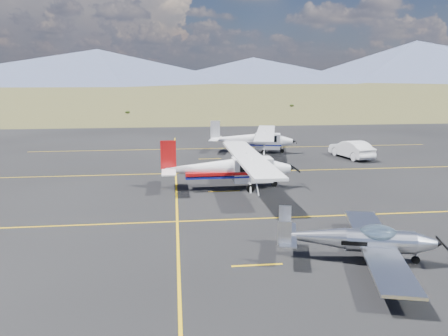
# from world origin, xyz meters

# --- Properties ---
(ground) EXTENTS (1600.00, 1600.00, 0.00)m
(ground) POSITION_xyz_m (0.00, 0.00, 0.00)
(ground) COLOR #383D1C
(ground) RESTS_ON ground
(apron) EXTENTS (72.00, 72.00, 0.02)m
(apron) POSITION_xyz_m (0.00, 7.00, 0.00)
(apron) COLOR black
(apron) RESTS_ON ground
(aircraft_low_wing) EXTENTS (6.15, 8.40, 1.82)m
(aircraft_low_wing) POSITION_xyz_m (1.08, -3.55, 0.87)
(aircraft_low_wing) COLOR silver
(aircraft_low_wing) RESTS_ON apron
(aircraft_cessna) EXTENTS (7.52, 12.55, 3.19)m
(aircraft_cessna) POSITION_xyz_m (-2.58, 8.23, 1.41)
(aircraft_cessna) COLOR white
(aircraft_cessna) RESTS_ON apron
(aircraft_plain) EXTENTS (7.54, 11.68, 2.96)m
(aircraft_plain) POSITION_xyz_m (1.31, 21.25, 1.31)
(aircraft_plain) COLOR white
(aircraft_plain) RESTS_ON apron
(sedan) EXTENTS (2.70, 5.00, 1.56)m
(sedan) POSITION_xyz_m (9.43, 17.51, 0.79)
(sedan) COLOR white
(sedan) RESTS_ON apron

